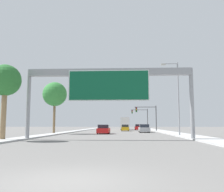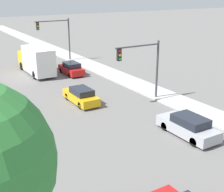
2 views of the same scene
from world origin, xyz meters
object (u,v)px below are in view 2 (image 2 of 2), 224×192
Objects in this scene: car_mid_center at (81,96)px; traffic_light_mid_block at (58,33)px; truck_box_primary at (36,60)px; car_far_right at (188,126)px; traffic_light_near_intersection at (144,61)px; car_near_left at (71,69)px.

traffic_light_mid_block is (5.11, 17.39, 3.50)m from car_mid_center.
truck_box_primary is at bearing 90.00° from car_mid_center.
car_far_right is 8.35m from traffic_light_near_intersection.
truck_box_primary reaches higher than car_mid_center.
traffic_light_mid_block is (-0.03, 20.00, 0.37)m from traffic_light_near_intersection.
truck_box_primary is (0.00, 12.31, 1.03)m from car_mid_center.
truck_box_primary is 1.41× the size of traffic_light_near_intersection.
car_far_right is at bearing -81.16° from truck_box_primary.
car_mid_center is 0.57× the size of truck_box_primary.
car_far_right is 0.86× the size of traffic_light_near_intersection.
truck_box_primary is (-3.50, 2.54, 1.00)m from car_near_left.
truck_box_primary reaches higher than car_far_right.
car_near_left reaches higher than car_far_right.
car_far_right is 22.79m from truck_box_primary.
car_far_right reaches higher than car_mid_center.
truck_box_primary reaches higher than car_near_left.
traffic_light_mid_block is at bearing 86.65° from car_far_right.
traffic_light_near_intersection is at bearing 77.71° from car_far_right.
car_near_left is 8.52m from traffic_light_mid_block.
car_mid_center is at bearing -106.39° from traffic_light_mid_block.
traffic_light_mid_block reaches higher than traffic_light_near_intersection.
traffic_light_near_intersection is (1.65, 7.57, 3.11)m from car_far_right.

